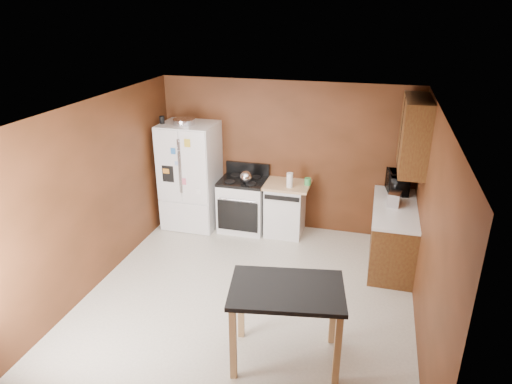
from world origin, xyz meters
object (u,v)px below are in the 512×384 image
at_px(paper_towel, 290,180).
at_px(roasting_pan, 184,122).
at_px(toaster, 394,199).
at_px(dishwasher, 285,208).
at_px(microwave, 397,182).
at_px(gas_range, 243,204).
at_px(refrigerator, 191,176).
at_px(pen_cup, 162,120).
at_px(kettle, 246,177).
at_px(island, 287,300).
at_px(green_canister, 308,182).

bearing_deg(paper_towel, roasting_pan, 179.97).
height_order(toaster, dishwasher, toaster).
bearing_deg(paper_towel, dishwasher, 124.14).
distance_m(microwave, gas_range, 2.52).
height_order(microwave, refrigerator, refrigerator).
bearing_deg(paper_towel, pen_cup, -178.67).
distance_m(pen_cup, gas_range, 1.92).
height_order(paper_towel, microwave, microwave).
bearing_deg(microwave, kettle, 86.80).
height_order(dishwasher, island, island).
bearing_deg(green_canister, pen_cup, -174.74).
relative_size(paper_towel, green_canister, 2.07).
relative_size(pen_cup, toaster, 0.45).
xyz_separation_m(roasting_pan, gas_range, (0.95, 0.10, -1.38)).
relative_size(green_canister, refrigerator, 0.06).
height_order(pen_cup, toaster, pen_cup).
height_order(kettle, microwave, microwave).
height_order(green_canister, island, green_canister).
height_order(pen_cup, microwave, pen_cup).
xyz_separation_m(pen_cup, green_canister, (2.38, 0.22, -0.91)).
distance_m(gas_range, island, 3.20).
relative_size(roasting_pan, dishwasher, 0.40).
xyz_separation_m(roasting_pan, kettle, (1.04, -0.02, -0.85)).
bearing_deg(gas_range, dishwasher, 1.94).
height_order(roasting_pan, island, roasting_pan).
distance_m(kettle, green_canister, 1.00).
height_order(paper_towel, refrigerator, refrigerator).
distance_m(paper_towel, gas_range, 0.98).
relative_size(green_canister, gas_range, 0.10).
distance_m(pen_cup, kettle, 1.64).
bearing_deg(refrigerator, dishwasher, 2.99).
relative_size(roasting_pan, refrigerator, 0.20).
distance_m(pen_cup, toaster, 3.83).
xyz_separation_m(paper_towel, island, (0.52, -2.79, -0.24)).
distance_m(refrigerator, gas_range, 1.01).
xyz_separation_m(paper_towel, toaster, (1.60, -0.31, -0.01)).
height_order(paper_towel, gas_range, paper_towel).
xyz_separation_m(kettle, paper_towel, (0.72, 0.02, 0.01)).
relative_size(microwave, island, 0.41).
bearing_deg(island, microwave, 69.77).
relative_size(roasting_pan, pen_cup, 2.90).
distance_m(toaster, dishwasher, 1.83).
bearing_deg(kettle, pen_cup, -178.82).
relative_size(roasting_pan, paper_towel, 1.49).
bearing_deg(microwave, island, 150.31).
bearing_deg(refrigerator, paper_towel, -1.46).
bearing_deg(microwave, roasting_pan, 84.54).
relative_size(toaster, gas_range, 0.25).
bearing_deg(dishwasher, paper_towel, -55.86).
bearing_deg(gas_range, island, -65.29).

